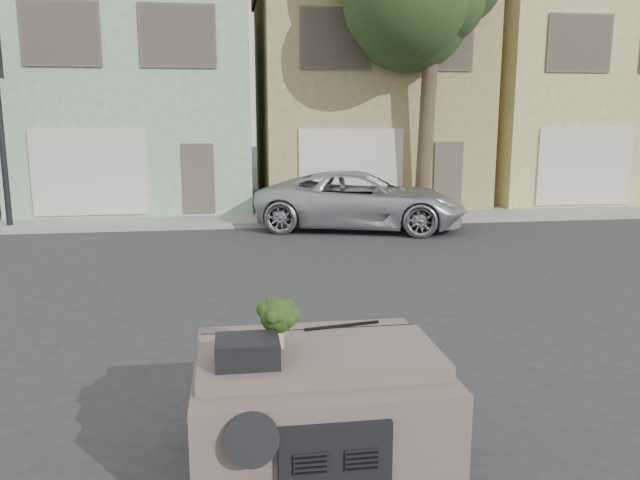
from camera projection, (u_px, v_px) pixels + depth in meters
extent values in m
plane|color=#303033|center=(285.00, 344.00, 8.27)|extent=(120.00, 120.00, 0.00)
cube|color=gray|center=(253.00, 217.00, 18.45)|extent=(40.00, 3.00, 0.15)
cube|color=#94BC94|center=(142.00, 94.00, 21.13)|extent=(7.20, 8.20, 7.55)
cube|color=tan|center=(359.00, 95.00, 22.20)|extent=(7.20, 8.20, 7.55)
cube|color=#CABE79|center=(556.00, 96.00, 23.27)|extent=(7.20, 8.20, 7.55)
imported|color=#B4B6BB|center=(360.00, 229.00, 16.97)|extent=(6.10, 4.10, 1.55)
cube|color=black|center=(0.00, 134.00, 16.08)|extent=(0.40, 0.40, 5.10)
cube|color=#263E1B|center=(428.00, 72.00, 17.69)|extent=(4.40, 4.00, 8.50)
cube|color=#69554E|center=(317.00, 406.00, 5.25)|extent=(2.00, 1.80, 1.12)
cube|color=black|center=(247.00, 351.00, 4.70)|extent=(0.48, 0.38, 0.20)
cube|color=black|center=(342.00, 326.00, 5.55)|extent=(0.69, 0.15, 0.02)
cube|color=#1E3311|center=(278.00, 323.00, 5.02)|extent=(0.48, 0.48, 0.41)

